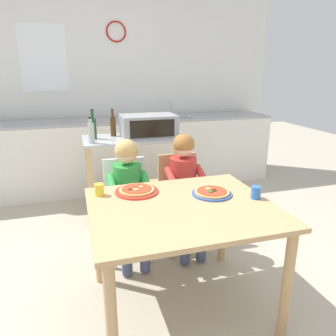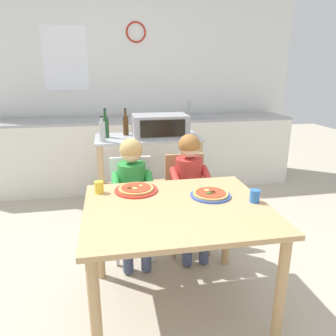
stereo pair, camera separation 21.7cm
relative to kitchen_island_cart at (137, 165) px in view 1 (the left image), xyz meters
The scene contains 17 objects.
ground_plane 0.66m from the kitchen_island_cart, 90.25° to the right, with size 11.01×11.01×0.00m, color #B7AD99.
back_wall_tiled 1.58m from the kitchen_island_cart, 90.19° to the left, with size 4.47×0.14×2.70m.
kitchen_counter 0.98m from the kitchen_island_cart, 90.02° to the left, with size 4.02×0.60×1.11m.
kitchen_island_cart is the anchor object (origin of this frame).
toaster_oven 0.42m from the kitchen_island_cart, ahead, with size 0.54×0.36×0.22m.
bottle_dark_olive_oil 0.61m from the kitchen_island_cart, 160.17° to the right, with size 0.06×0.06×0.24m.
bottle_clear_vinegar 0.58m from the kitchen_island_cart, behind, with size 0.06×0.06×0.29m.
bottle_squat_spirits 0.47m from the kitchen_island_cart, 150.75° to the left, with size 0.06×0.06×0.27m.
dining_table 1.43m from the kitchen_island_cart, 90.06° to the right, with size 1.11×0.94×0.73m.
dining_chair_left 0.73m from the kitchen_island_cart, 107.94° to the right, with size 0.36×0.36×0.81m.
dining_chair_right 0.73m from the kitchen_island_cart, 70.03° to the right, with size 0.36×0.36×0.81m.
child_in_green_shirt 0.85m from the kitchen_island_cart, 105.33° to the right, with size 0.32×0.42×0.99m.
child_in_red_shirt 0.84m from the kitchen_island_cart, 72.92° to the right, with size 0.32×0.42×1.01m.
pizza_plate_red_rimmed 1.17m from the kitchen_island_cart, 101.11° to the right, with size 0.29×0.29×0.03m.
pizza_plate_blue_rimmed 1.35m from the kitchen_island_cart, 79.42° to the right, with size 0.26×0.26×0.03m.
drinking_cup_yellow 1.23m from the kitchen_island_cart, 112.70° to the right, with size 0.06×0.06×0.08m, color yellow.
drinking_cup_blue 1.55m from the kitchen_island_cart, 71.53° to the right, with size 0.06×0.06×0.08m, color blue.
Camera 1 is at (-0.59, -1.69, 1.52)m, focal length 34.15 mm.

